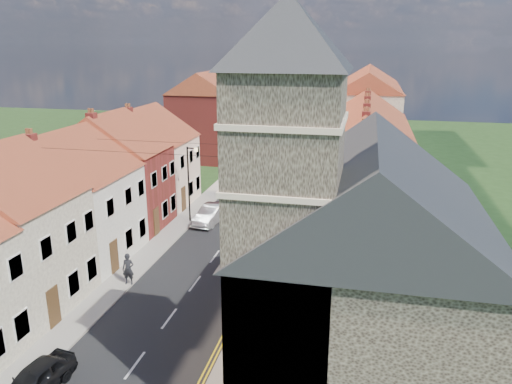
% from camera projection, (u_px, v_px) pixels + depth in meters
% --- Properties ---
extents(road, '(7.00, 90.00, 0.02)m').
position_uv_depth(road, '(263.00, 190.00, 48.32)').
color(road, black).
rests_on(road, ground).
extents(pavement_left, '(1.80, 90.00, 0.12)m').
position_uv_depth(pavement_left, '(220.00, 187.00, 49.23)').
color(pavement_left, '#A8A099').
rests_on(pavement_left, ground).
extents(pavement_right, '(1.80, 90.00, 0.12)m').
position_uv_depth(pavement_right, '(309.00, 192.00, 47.39)').
color(pavement_right, '#A8A099').
rests_on(pavement_right, ground).
extents(church, '(11.25, 14.25, 15.20)m').
position_uv_depth(church, '(358.00, 250.00, 19.75)').
color(church, black).
rests_on(church, ground).
extents(cottage_r_tudor, '(8.30, 5.20, 9.00)m').
position_uv_depth(cottage_r_tudor, '(359.00, 209.00, 28.93)').
color(cottage_r_tudor, white).
rests_on(cottage_r_tudor, ground).
extents(cottage_r_white_near, '(8.30, 6.00, 9.00)m').
position_uv_depth(cottage_r_white_near, '(362.00, 184.00, 33.97)').
color(cottage_r_white_near, maroon).
rests_on(cottage_r_white_near, ground).
extents(cottage_r_cream_mid, '(8.30, 5.20, 9.00)m').
position_uv_depth(cottage_r_cream_mid, '(363.00, 166.00, 39.01)').
color(cottage_r_cream_mid, white).
rests_on(cottage_r_cream_mid, ground).
extents(cottage_r_pink, '(8.30, 6.00, 9.00)m').
position_uv_depth(cottage_r_pink, '(364.00, 152.00, 44.06)').
color(cottage_r_pink, '#FFE2C9').
rests_on(cottage_r_pink, ground).
extents(cottage_r_white_far, '(8.30, 5.20, 9.00)m').
position_uv_depth(cottage_r_white_far, '(365.00, 140.00, 49.10)').
color(cottage_r_white_far, white).
rests_on(cottage_r_white_far, ground).
extents(cottage_r_cream_far, '(8.30, 6.00, 9.00)m').
position_uv_depth(cottage_r_cream_far, '(366.00, 131.00, 54.15)').
color(cottage_r_cream_far, white).
rests_on(cottage_r_cream_far, ground).
extents(cottage_l_white, '(8.30, 6.90, 8.80)m').
position_uv_depth(cottage_l_white, '(66.00, 194.00, 32.14)').
color(cottage_l_white, white).
rests_on(cottage_l_white, ground).
extents(cottage_l_brick_mid, '(8.30, 5.70, 9.10)m').
position_uv_depth(cottage_l_brick_mid, '(112.00, 169.00, 37.80)').
color(cottage_l_brick_mid, maroon).
rests_on(cottage_l_brick_mid, ground).
extents(cottage_l_pink, '(8.30, 6.30, 8.80)m').
position_uv_depth(cottage_l_pink, '(144.00, 155.00, 43.26)').
color(cottage_l_pink, '#FFE2C9').
rests_on(cottage_l_pink, ground).
extents(block_right_far, '(8.30, 24.20, 10.50)m').
position_uv_depth(block_right_far, '(367.00, 107.00, 68.21)').
color(block_right_far, white).
rests_on(block_right_far, ground).
extents(block_left_far, '(8.30, 24.20, 10.50)m').
position_uv_depth(block_left_far, '(227.00, 107.00, 67.43)').
color(block_left_far, maroon).
rests_on(block_left_far, ground).
extents(lamppost, '(0.88, 0.15, 6.00)m').
position_uv_depth(lamppost, '(190.00, 179.00, 38.76)').
color(lamppost, black).
rests_on(lamppost, pavement_left).
extents(car_near, '(2.02, 3.86, 1.25)m').
position_uv_depth(car_near, '(35.00, 380.00, 20.27)').
color(car_near, black).
rests_on(car_near, ground).
extents(car_mid, '(2.11, 4.52, 1.43)m').
position_uv_depth(car_mid, '(211.00, 214.00, 39.48)').
color(car_mid, '#979A9E').
rests_on(car_mid, ground).
extents(car_distant, '(3.23, 4.97, 1.27)m').
position_uv_depth(car_distant, '(292.00, 131.00, 76.86)').
color(car_distant, '#B6B8BE').
rests_on(car_distant, ground).
extents(pedestrian_left, '(0.75, 0.56, 1.89)m').
position_uv_depth(pedestrian_left, '(128.00, 269.00, 29.13)').
color(pedestrian_left, black).
rests_on(pedestrian_left, pavement_left).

